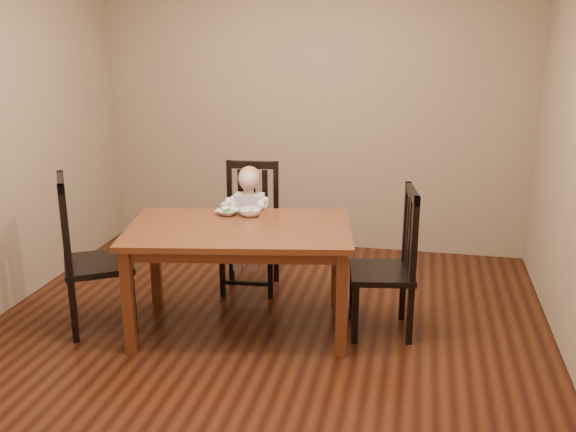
% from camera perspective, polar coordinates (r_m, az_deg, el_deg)
% --- Properties ---
extents(room, '(4.01, 4.01, 2.71)m').
position_cam_1_polar(room, '(4.12, -2.57, 6.32)').
color(room, '#441E0E').
rests_on(room, ground).
extents(dining_table, '(1.66, 1.17, 0.76)m').
position_cam_1_polar(dining_table, '(4.43, -4.35, -2.03)').
color(dining_table, '#532913').
rests_on(dining_table, room).
extents(chair_child, '(0.48, 0.47, 1.03)m').
position_cam_1_polar(chair_child, '(5.21, -3.33, -1.19)').
color(chair_child, black).
rests_on(chair_child, room).
extents(chair_left, '(0.64, 0.65, 1.11)m').
position_cam_1_polar(chair_left, '(4.70, -17.23, -3.45)').
color(chair_left, black).
rests_on(chair_left, room).
extents(chair_right, '(0.50, 0.51, 1.04)m').
position_cam_1_polar(chair_right, '(4.49, 8.99, -4.30)').
color(chair_right, black).
rests_on(chair_right, room).
extents(toddler, '(0.34, 0.41, 0.53)m').
position_cam_1_polar(toddler, '(5.12, -3.45, 0.04)').
color(toddler, white).
rests_on(toddler, chair_child).
extents(bowl_peas, '(0.19, 0.19, 0.04)m').
position_cam_1_polar(bowl_peas, '(4.68, -5.40, 0.35)').
color(bowl_peas, silver).
rests_on(bowl_peas, dining_table).
extents(bowl_veg, '(0.21, 0.21, 0.05)m').
position_cam_1_polar(bowl_veg, '(4.64, -3.40, 0.34)').
color(bowl_veg, silver).
rests_on(bowl_veg, dining_table).
extents(fork, '(0.11, 0.07, 0.05)m').
position_cam_1_polar(fork, '(4.65, -5.93, 0.58)').
color(fork, silver).
rests_on(fork, bowl_peas).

